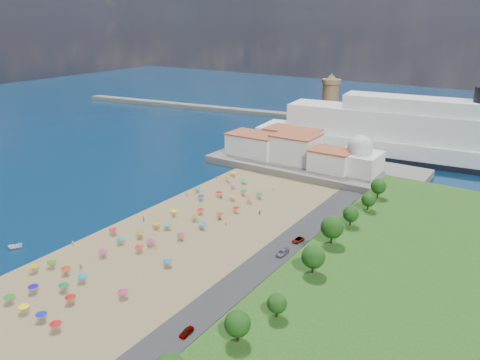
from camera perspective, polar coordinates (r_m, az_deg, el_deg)
The scene contains 12 objects.
ground at distance 149.54m, azimuth -6.64°, elevation -5.27°, with size 700.00×700.00×0.00m, color #071938.
terrace at distance 201.96m, azimuth 9.03°, elevation 1.73°, with size 90.00×36.00×3.00m, color #59544C.
jetty at distance 241.46m, azimuth 7.84°, elevation 4.66°, with size 18.00×70.00×2.40m, color #59544C.
breakwater at distance 329.71m, azimuth -4.16°, elevation 8.80°, with size 200.00×7.00×2.60m, color #59544C.
waterfront_buildings at distance 206.19m, azimuth 5.91°, elevation 4.09°, with size 57.00×29.00×11.00m.
domed_building at distance 190.96m, azimuth 14.32°, elevation 2.66°, with size 16.00×16.00×15.00m.
fortress at distance 266.82m, azimuth 10.78°, elevation 7.13°, with size 40.00×40.00×32.40m.
cruise_ship at distance 224.37m, azimuth 21.63°, elevation 4.68°, with size 158.81×40.98×34.36m.
beach_parasols at distance 140.38m, azimuth -10.59°, elevation -6.25°, with size 31.49×114.05×2.20m.
beachgoers at distance 151.65m, azimuth -7.06°, elevation -4.46°, with size 33.45×99.00×1.87m.
parked_cars at distance 123.86m, azimuth 3.67°, elevation -10.05°, with size 2.43×53.81×1.36m.
hillside_trees at distance 113.93m, azimuth 9.16°, elevation -8.13°, with size 9.01×105.58×7.58m.
Camera 1 is at (89.25, -102.50, 62.38)m, focal length 35.00 mm.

